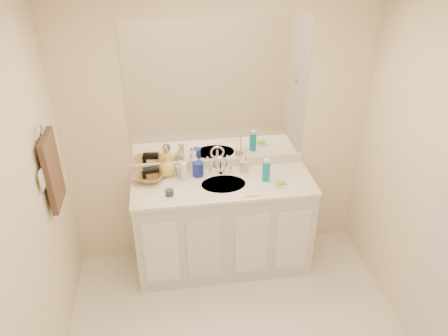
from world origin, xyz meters
The scene contains 26 objects.
ceiling centered at (0.00, 0.00, 2.40)m, with size 2.60×2.60×0.02m, color white.
wall_back centered at (0.00, 1.30, 1.20)m, with size 2.60×0.02×2.40m, color #F9E7C3.
wall_left centered at (-1.30, 0.00, 1.20)m, with size 0.02×2.60×2.40m, color #F9E7C3.
vanity_cabinet centered at (0.00, 1.02, 0.42)m, with size 1.50×0.55×0.85m, color silver.
countertop centered at (0.00, 1.02, 0.86)m, with size 1.52×0.57×0.03m, color white.
backsplash centered at (0.00, 1.29, 0.92)m, with size 1.52×0.03×0.08m, color silver.
sink_basin centered at (0.00, 1.00, 0.87)m, with size 0.37×0.37×0.02m, color #B4AC9D.
faucet centered at (0.00, 1.18, 0.94)m, with size 0.02×0.02×0.11m, color silver.
mirror centered at (0.00, 1.29, 1.56)m, with size 1.48×0.01×1.20m, color white.
blue_mug centered at (-0.19, 1.17, 0.94)m, with size 0.09×0.09×0.13m, color navy.
tan_cup centered at (0.21, 1.17, 0.93)m, with size 0.08×0.08×0.10m, color beige.
toothbrush centered at (0.22, 1.17, 1.03)m, with size 0.01×0.01×0.18m, color #DD3A5D.
mouthwash_bottle centered at (0.36, 1.02, 0.96)m, with size 0.07×0.07×0.15m, color #0D83A2.
soap_dish centered at (0.46, 0.91, 0.89)m, with size 0.11×0.09×0.01m, color silver.
green_soap centered at (0.46, 0.91, 0.90)m, with size 0.08×0.05×0.03m, color #89DD35.
orange_comb centered at (0.20, 0.79, 0.88)m, with size 0.12×0.02×0.00m, color yellow.
dark_jar centered at (-0.45, 0.90, 0.90)m, with size 0.07×0.07×0.05m, color #2F2F36.
extra_white_bottle centered at (-0.32, 1.10, 0.96)m, with size 0.05×0.05×0.17m, color white.
soap_bottle_white centered at (-0.22, 1.23, 0.97)m, with size 0.07×0.07×0.19m, color white.
soap_bottle_cream centered at (-0.34, 1.18, 0.96)m, with size 0.07×0.07×0.15m, color beige.
soap_bottle_yellow centered at (-0.45, 1.21, 0.97)m, with size 0.15×0.15×0.19m, color #DEC356.
wicker_basket centered at (-0.61, 1.16, 0.91)m, with size 0.26×0.26×0.06m, color olive.
hair_dryer centered at (-0.59, 1.16, 0.97)m, with size 0.06×0.06×0.13m, color black.
towel_ring centered at (-1.27, 0.77, 1.55)m, with size 0.11×0.11×0.01m, color silver.
hand_towel centered at (-1.25, 0.77, 1.25)m, with size 0.04×0.32×0.55m, color #2E2018.
switch_plate centered at (-1.27, 0.57, 1.30)m, with size 0.01×0.09×0.13m, color white.
Camera 1 is at (-0.44, -2.01, 2.82)m, focal length 35.00 mm.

